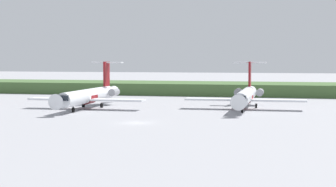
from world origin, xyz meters
name	(u,v)px	position (x,y,z in m)	size (l,w,h in m)	color
ground_plane	(176,106)	(0.00, 30.00, 0.00)	(500.00, 500.00, 0.00)	#939399
grass_berm	(204,88)	(0.00, 67.32, 1.55)	(320.00, 20.00, 3.10)	#426033
regional_jet_third	(89,95)	(-15.32, 20.91, 2.54)	(22.81, 31.00, 9.00)	silver
regional_jet_fourth	(246,96)	(14.41, 26.67, 2.54)	(22.81, 31.00, 9.00)	silver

